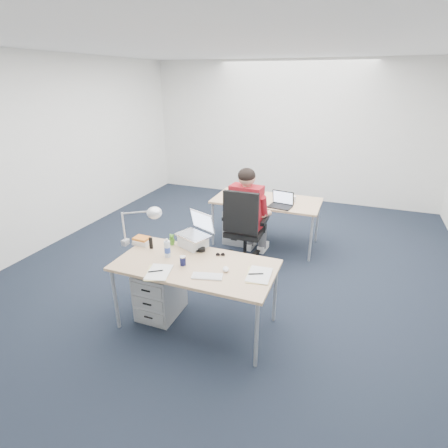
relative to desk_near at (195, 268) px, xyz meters
The scene contains 24 objects.
floor 1.33m from the desk_near, 89.85° to the left, with size 7.00×7.00×0.00m, color black.
room 1.54m from the desk_near, 89.85° to the left, with size 6.02×7.02×2.80m.
desk_near is the anchor object (origin of this frame).
desk_far 2.20m from the desk_near, 85.86° to the left, with size 1.60×0.80×0.73m.
office_chair 1.46m from the desk_near, 87.32° to the left, with size 0.73×0.73×1.13m.
seated_person 1.60m from the desk_near, 87.34° to the left, with size 0.44×0.77×1.37m.
drawer_pedestal_near 0.61m from the desk_near, behind, with size 0.40×0.50×0.55m, color #A1A5A7.
drawer_pedestal_far 2.21m from the desk_near, 96.83° to the left, with size 0.40×0.50×0.55m, color #A1A5A7.
silver_laptop 0.46m from the desk_near, 118.35° to the left, with size 0.35×0.27×0.37m, color silver, non-canonical shape.
wireless_keyboard 0.28m from the desk_near, 40.93° to the right, with size 0.28×0.12×0.01m, color white.
computer_mouse 0.34m from the desk_near, ahead, with size 0.06×0.10×0.03m, color white.
headphones 0.34m from the desk_near, 113.31° to the left, with size 0.25×0.19×0.04m, color black, non-canonical shape.
can_koozie 0.15m from the desk_near, 148.44° to the right, with size 0.06×0.06×0.10m, color #151843.
water_bottle 0.37m from the desk_near, behind, with size 0.06×0.06×0.20m, color silver.
bear_figurine 0.54m from the desk_near, 144.57° to the left, with size 0.07×0.05×0.13m, color #317E21, non-canonical shape.
book_stack 0.78m from the desk_near, 165.23° to the left, with size 0.18×0.13×0.08m, color silver.
cordless_phone 0.62m from the desk_near, 166.79° to the left, with size 0.03×0.02×0.13m, color black.
papers_left 0.39m from the desk_near, 132.24° to the right, with size 0.21×0.30×0.01m, color #D9C67E.
papers_right 0.65m from the desk_near, ahead, with size 0.21×0.30×0.01m, color #D9C67E.
sunglasses 0.31m from the desk_near, 56.06° to the left, with size 0.10×0.04×0.02m, color black, non-canonical shape.
desk_lamp 0.82m from the desk_near, behind, with size 0.46×0.17×0.52m, color silver, non-canonical shape.
dark_laptop 1.99m from the desk_near, 77.74° to the left, with size 0.32×0.31×0.23m, color black, non-canonical shape.
far_cup 2.30m from the desk_near, 75.77° to the left, with size 0.06×0.06×0.09m, color white.
far_papers 2.39m from the desk_near, 92.02° to the left, with size 0.18×0.26×0.01m, color white.
Camera 1 is at (1.36, -3.89, 2.44)m, focal length 28.00 mm.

